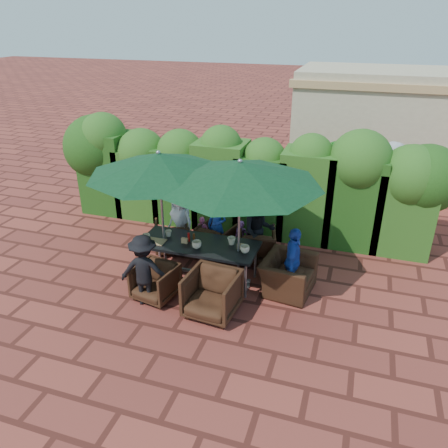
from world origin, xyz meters
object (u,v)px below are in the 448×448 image
(umbrella_right, at_px, (240,173))
(chair_far_right, at_px, (257,243))
(dining_table, at_px, (199,247))
(umbrella_left, at_px, (159,164))
(chair_far_left, at_px, (172,235))
(chair_end_right, at_px, (288,270))
(chair_far_mid, at_px, (216,237))
(chair_near_left, at_px, (155,280))
(chair_near_right, at_px, (212,292))

(umbrella_right, xyz_separation_m, chair_far_right, (0.08, 1.07, -1.84))
(dining_table, height_order, umbrella_left, umbrella_left)
(chair_far_left, height_order, chair_end_right, chair_end_right)
(dining_table, height_order, chair_far_mid, dining_table)
(dining_table, distance_m, chair_far_mid, 1.10)
(chair_far_left, bearing_deg, dining_table, 113.28)
(umbrella_left, height_order, umbrella_right, same)
(umbrella_right, distance_m, chair_far_left, 2.70)
(chair_far_left, distance_m, chair_far_right, 1.82)
(umbrella_right, distance_m, chair_near_left, 2.40)
(umbrella_right, bearing_deg, chair_near_right, -101.49)
(chair_end_right, bearing_deg, chair_near_right, 142.59)
(umbrella_left, distance_m, chair_far_left, 2.07)
(umbrella_left, xyz_separation_m, chair_far_left, (-0.25, 0.88, -1.86))
(umbrella_right, bearing_deg, chair_far_right, 85.68)
(umbrella_left, bearing_deg, chair_near_right, -36.32)
(chair_near_left, bearing_deg, umbrella_left, 113.28)
(chair_far_left, bearing_deg, umbrella_left, 81.45)
(chair_far_right, bearing_deg, chair_near_left, 39.32)
(umbrella_left, relative_size, chair_far_left, 3.59)
(chair_near_left, bearing_deg, umbrella_right, 41.89)
(umbrella_left, relative_size, chair_far_right, 3.41)
(chair_end_right, bearing_deg, umbrella_left, 100.51)
(chair_far_left, height_order, chair_far_right, chair_far_right)
(umbrella_right, relative_size, chair_far_right, 3.75)
(chair_near_left, xyz_separation_m, chair_end_right, (2.18, 0.95, 0.08))
(chair_far_mid, xyz_separation_m, chair_end_right, (1.69, -0.94, 0.08))
(chair_far_mid, bearing_deg, umbrella_left, 70.60)
(chair_far_mid, bearing_deg, chair_far_right, -169.21)
(chair_near_left, height_order, chair_end_right, chair_end_right)
(dining_table, height_order, chair_far_right, chair_far_right)
(chair_far_mid, bearing_deg, chair_end_right, 163.89)
(chair_far_right, bearing_deg, umbrella_right, 71.52)
(chair_far_right, bearing_deg, chair_far_left, -9.10)
(chair_far_mid, relative_size, chair_end_right, 0.71)
(chair_end_right, bearing_deg, chair_far_mid, 68.34)
(chair_far_left, distance_m, chair_end_right, 2.72)
(dining_table, relative_size, umbrella_left, 0.86)
(umbrella_left, distance_m, chair_near_left, 2.04)
(dining_table, height_order, chair_end_right, chair_end_right)
(dining_table, bearing_deg, umbrella_right, -3.98)
(dining_table, distance_m, chair_near_left, 1.04)
(umbrella_left, distance_m, chair_near_right, 2.41)
(chair_far_left, height_order, chair_near_left, chair_far_left)
(chair_far_mid, relative_size, chair_near_left, 0.99)
(chair_far_left, xyz_separation_m, chair_end_right, (2.62, -0.74, 0.07))
(umbrella_right, bearing_deg, dining_table, 176.02)
(umbrella_right, xyz_separation_m, chair_end_right, (0.89, 0.17, -1.78))
(chair_far_mid, bearing_deg, chair_near_right, 119.92)
(dining_table, distance_m, chair_far_left, 1.32)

